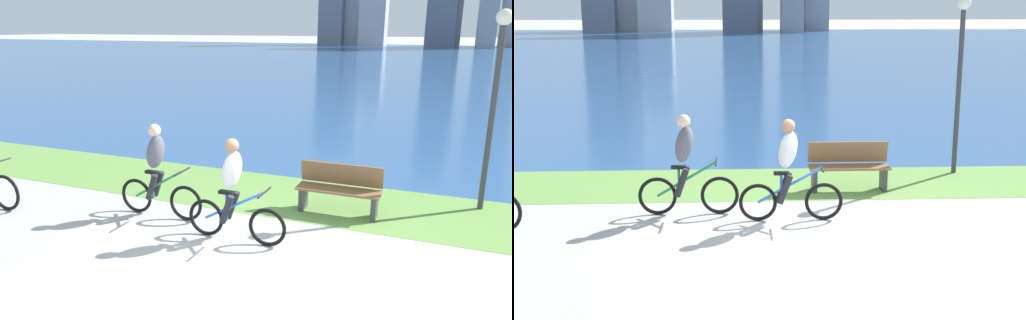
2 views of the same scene
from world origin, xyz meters
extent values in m
plane|color=#B2AFA8|center=(0.00, 0.00, 0.00)|extent=(300.00, 300.00, 0.00)
cube|color=#6B9947|center=(0.00, 2.97, 0.00)|extent=(120.00, 2.41, 0.01)
cube|color=#2D568C|center=(0.00, 45.39, 0.00)|extent=(300.00, 82.43, 0.00)
torus|color=black|center=(-0.05, 0.68, 0.31)|extent=(0.62, 0.06, 0.62)
torus|color=black|center=(-1.11, 0.68, 0.31)|extent=(0.62, 0.06, 0.62)
cylinder|color=blue|center=(-0.61, 0.68, 0.59)|extent=(1.03, 0.04, 0.60)
cylinder|color=blue|center=(-0.74, 0.68, 0.54)|extent=(0.04, 0.04, 0.46)
cube|color=black|center=(-0.74, 0.68, 0.79)|extent=(0.24, 0.10, 0.05)
cylinder|color=black|center=(-0.10, 0.68, 0.87)|extent=(0.03, 0.52, 0.03)
ellipsoid|color=white|center=(-0.63, 0.68, 1.17)|extent=(0.40, 0.36, 0.65)
sphere|color=#A57A59|center=(-0.63, 0.68, 1.55)|extent=(0.22, 0.22, 0.22)
cylinder|color=#26262D|center=(-0.69, 0.78, 0.55)|extent=(0.27, 0.11, 0.49)
cylinder|color=#26262D|center=(-0.69, 0.58, 0.55)|extent=(0.27, 0.11, 0.49)
torus|color=black|center=(-1.73, 1.10, 0.32)|extent=(0.64, 0.06, 0.64)
torus|color=black|center=(-2.76, 1.10, 0.32)|extent=(0.64, 0.06, 0.64)
cylinder|color=#268C4C|center=(-2.27, 1.10, 0.60)|extent=(1.00, 0.04, 0.61)
cylinder|color=#268C4C|center=(-2.40, 1.10, 0.55)|extent=(0.04, 0.04, 0.47)
cube|color=black|center=(-2.40, 1.10, 0.81)|extent=(0.24, 0.10, 0.05)
cylinder|color=black|center=(-1.78, 1.10, 0.89)|extent=(0.03, 0.52, 0.03)
ellipsoid|color=#595966|center=(-2.29, 1.10, 1.19)|extent=(0.40, 0.36, 0.65)
sphere|color=beige|center=(-2.29, 1.10, 1.57)|extent=(0.22, 0.22, 0.22)
cylinder|color=#26262D|center=(-2.35, 1.20, 0.57)|extent=(0.27, 0.11, 0.49)
cylinder|color=#26262D|center=(-2.35, 1.00, 0.57)|extent=(0.27, 0.11, 0.49)
cube|color=brown|center=(0.64, 2.42, 0.45)|extent=(1.50, 0.45, 0.04)
cube|color=brown|center=(0.64, 2.61, 0.70)|extent=(1.50, 0.11, 0.40)
cube|color=#38383D|center=(1.29, 2.42, 0.23)|extent=(0.08, 0.37, 0.45)
cube|color=#38383D|center=(-0.01, 2.42, 0.23)|extent=(0.08, 0.37, 0.45)
cylinder|color=#38383D|center=(3.04, 3.68, 1.66)|extent=(0.10, 0.10, 3.33)
sphere|color=white|center=(3.04, 3.68, 3.43)|extent=(0.28, 0.28, 0.28)
camera|label=1|loc=(2.42, -5.74, 3.29)|focal=34.05mm
camera|label=2|loc=(-1.43, -9.67, 3.40)|focal=47.30mm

